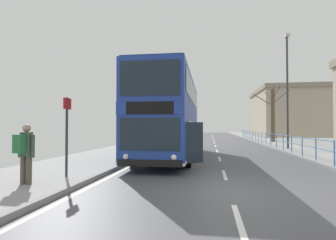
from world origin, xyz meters
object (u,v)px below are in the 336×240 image
at_px(bus_stop_sign_near, 67,128).
at_px(bare_tree_far_00, 273,114).
at_px(pedestrian_with_backpack, 25,150).
at_px(background_building_00, 288,113).
at_px(street_lamp_far_side, 287,83).
at_px(double_decker_bus_main, 171,117).

height_order(bus_stop_sign_near, bare_tree_far_00, bare_tree_far_00).
height_order(pedestrian_with_backpack, background_building_00, background_building_00).
bearing_deg(bare_tree_far_00, background_building_00, 71.05).
bearing_deg(bus_stop_sign_near, background_building_00, 66.81).
bearing_deg(bus_stop_sign_near, pedestrian_with_backpack, -111.51).
distance_m(bus_stop_sign_near, background_building_00, 47.60).
height_order(pedestrian_with_backpack, street_lamp_far_side, street_lamp_far_side).
height_order(bare_tree_far_00, background_building_00, background_building_00).
bearing_deg(double_decker_bus_main, bus_stop_sign_near, -109.51).
height_order(pedestrian_with_backpack, bare_tree_far_00, bare_tree_far_00).
distance_m(double_decker_bus_main, pedestrian_with_backpack, 8.76).
relative_size(bare_tree_far_00, background_building_00, 0.37).
distance_m(pedestrian_with_backpack, bus_stop_sign_near, 1.52).
distance_m(pedestrian_with_backpack, street_lamp_far_side, 18.00).
bearing_deg(double_decker_bus_main, pedestrian_with_backpack, -109.83).
distance_m(street_lamp_far_side, background_building_00, 32.20).
bearing_deg(pedestrian_with_backpack, bare_tree_far_00, 63.09).
height_order(pedestrian_with_backpack, bus_stop_sign_near, bus_stop_sign_near).
xyz_separation_m(bus_stop_sign_near, street_lamp_far_side, (10.21, 12.64, 3.22)).
relative_size(street_lamp_far_side, background_building_00, 0.51).
distance_m(double_decker_bus_main, bare_tree_far_00, 17.31).
distance_m(street_lamp_far_side, bare_tree_far_00, 9.36).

